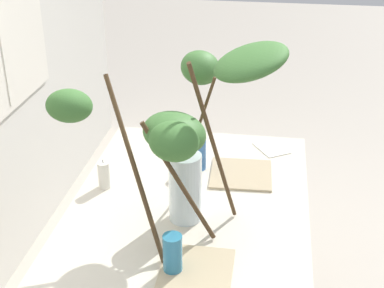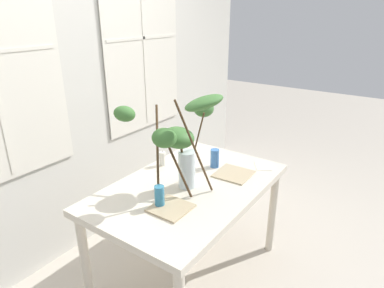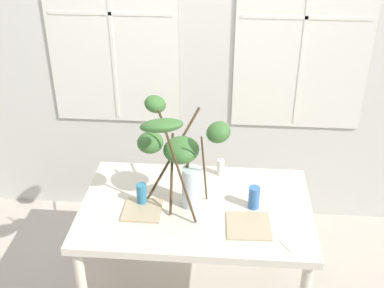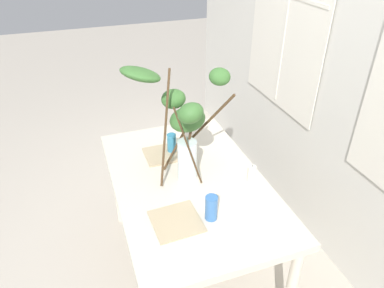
{
  "view_description": "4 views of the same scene",
  "coord_description": "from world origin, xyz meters",
  "px_view_note": "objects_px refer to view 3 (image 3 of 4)",
  "views": [
    {
      "loc": [
        -1.66,
        -0.28,
        1.92
      ],
      "look_at": [
        -0.01,
        -0.02,
        1.07
      ],
      "focal_mm": 51.92,
      "sensor_mm": 36.0,
      "label": 1
    },
    {
      "loc": [
        -1.65,
        -1.17,
        1.89
      ],
      "look_at": [
        0.01,
        -0.02,
        1.08
      ],
      "focal_mm": 31.4,
      "sensor_mm": 36.0,
      "label": 2
    },
    {
      "loc": [
        0.16,
        -2.32,
        2.53
      ],
      "look_at": [
        -0.03,
        0.05,
        1.17
      ],
      "focal_mm": 45.21,
      "sensor_mm": 36.0,
      "label": 3
    },
    {
      "loc": [
        1.6,
        -0.54,
        2.11
      ],
      "look_at": [
        0.03,
        0.01,
        1.05
      ],
      "focal_mm": 33.16,
      "sensor_mm": 36.0,
      "label": 4
    }
  ],
  "objects_px": {
    "drinking_glass_blue_left": "(142,194)",
    "drinking_glass_blue_right": "(254,197)",
    "plate_square_right": "(249,226)",
    "dining_table": "(196,216)",
    "pillar_candle": "(220,167)",
    "plate_square_left": "(143,210)",
    "vase_with_branches": "(178,149)"
  },
  "relations": [
    {
      "from": "dining_table",
      "to": "plate_square_left",
      "type": "bearing_deg",
      "value": -165.14
    },
    {
      "from": "dining_table",
      "to": "pillar_candle",
      "type": "bearing_deg",
      "value": 68.75
    },
    {
      "from": "dining_table",
      "to": "pillar_candle",
      "type": "distance_m",
      "value": 0.4
    },
    {
      "from": "drinking_glass_blue_left",
      "to": "plate_square_right",
      "type": "bearing_deg",
      "value": -14.58
    },
    {
      "from": "drinking_glass_blue_left",
      "to": "plate_square_left",
      "type": "distance_m",
      "value": 0.1
    },
    {
      "from": "plate_square_left",
      "to": "pillar_candle",
      "type": "bearing_deg",
      "value": 44.03
    },
    {
      "from": "drinking_glass_blue_left",
      "to": "plate_square_left",
      "type": "height_order",
      "value": "drinking_glass_blue_left"
    },
    {
      "from": "vase_with_branches",
      "to": "pillar_candle",
      "type": "xyz_separation_m",
      "value": [
        0.24,
        0.35,
        -0.33
      ]
    },
    {
      "from": "drinking_glass_blue_left",
      "to": "drinking_glass_blue_right",
      "type": "xyz_separation_m",
      "value": [
        0.67,
        0.02,
        0.0
      ]
    },
    {
      "from": "vase_with_branches",
      "to": "drinking_glass_blue_right",
      "type": "distance_m",
      "value": 0.55
    },
    {
      "from": "plate_square_left",
      "to": "drinking_glass_blue_left",
      "type": "bearing_deg",
      "value": 101.5
    },
    {
      "from": "pillar_candle",
      "to": "vase_with_branches",
      "type": "bearing_deg",
      "value": -124.0
    },
    {
      "from": "dining_table",
      "to": "pillar_candle",
      "type": "xyz_separation_m",
      "value": [
        0.14,
        0.35,
        0.14
      ]
    },
    {
      "from": "plate_square_left",
      "to": "pillar_candle",
      "type": "distance_m",
      "value": 0.62
    },
    {
      "from": "vase_with_branches",
      "to": "plate_square_right",
      "type": "height_order",
      "value": "vase_with_branches"
    },
    {
      "from": "drinking_glass_blue_right",
      "to": "pillar_candle",
      "type": "xyz_separation_m",
      "value": [
        -0.21,
        0.34,
        -0.02
      ]
    },
    {
      "from": "drinking_glass_blue_right",
      "to": "vase_with_branches",
      "type": "bearing_deg",
      "value": -178.33
    },
    {
      "from": "drinking_glass_blue_left",
      "to": "plate_square_right",
      "type": "height_order",
      "value": "drinking_glass_blue_left"
    },
    {
      "from": "dining_table",
      "to": "plate_square_left",
      "type": "height_order",
      "value": "plate_square_left"
    },
    {
      "from": "vase_with_branches",
      "to": "drinking_glass_blue_left",
      "type": "bearing_deg",
      "value": -179.06
    },
    {
      "from": "dining_table",
      "to": "plate_square_right",
      "type": "xyz_separation_m",
      "value": [
        0.31,
        -0.17,
        0.09
      ]
    },
    {
      "from": "plate_square_left",
      "to": "pillar_candle",
      "type": "relative_size",
      "value": 1.85
    },
    {
      "from": "drinking_glass_blue_right",
      "to": "plate_square_left",
      "type": "relative_size",
      "value": 0.63
    },
    {
      "from": "dining_table",
      "to": "vase_with_branches",
      "type": "distance_m",
      "value": 0.48
    },
    {
      "from": "plate_square_left",
      "to": "plate_square_right",
      "type": "relative_size",
      "value": 0.91
    },
    {
      "from": "vase_with_branches",
      "to": "plate_square_right",
      "type": "xyz_separation_m",
      "value": [
        0.41,
        -0.17,
        -0.38
      ]
    },
    {
      "from": "plate_square_right",
      "to": "vase_with_branches",
      "type": "bearing_deg",
      "value": 157.79
    },
    {
      "from": "drinking_glass_blue_left",
      "to": "plate_square_right",
      "type": "distance_m",
      "value": 0.66
    },
    {
      "from": "vase_with_branches",
      "to": "drinking_glass_blue_right",
      "type": "height_order",
      "value": "vase_with_branches"
    },
    {
      "from": "plate_square_left",
      "to": "dining_table",
      "type": "bearing_deg",
      "value": 14.86
    },
    {
      "from": "dining_table",
      "to": "drinking_glass_blue_left",
      "type": "relative_size",
      "value": 10.08
    },
    {
      "from": "dining_table",
      "to": "drinking_glass_blue_left",
      "type": "bearing_deg",
      "value": -178.32
    }
  ]
}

